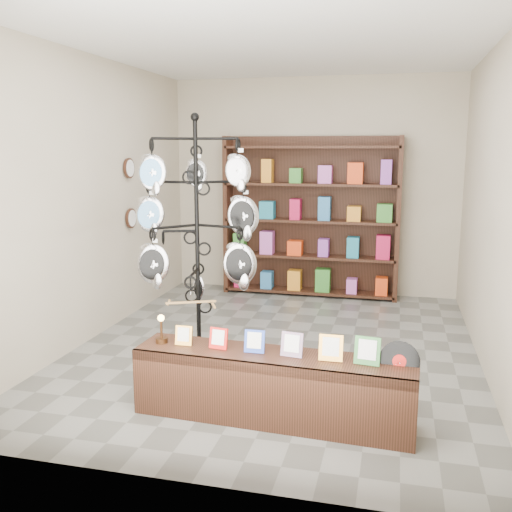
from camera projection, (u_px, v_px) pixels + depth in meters
The scene contains 6 objects.
ground at pixel (276, 348), 5.90m from camera, with size 5.00×5.00×0.00m, color slate.
room_envelope at pixel (277, 167), 5.55m from camera, with size 5.00×5.00×5.00m.
display_tree at pixel (197, 225), 5.12m from camera, with size 1.24×1.24×2.34m.
front_shelf at pixel (273, 387), 4.30m from camera, with size 2.13×0.54×0.75m.
back_shelving at pixel (310, 222), 7.90m from camera, with size 2.42×0.36×2.20m.
wall_clocks at pixel (130, 193), 6.85m from camera, with size 0.03×0.24×0.84m.
Camera 1 is at (1.15, -5.50, 2.03)m, focal length 40.00 mm.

